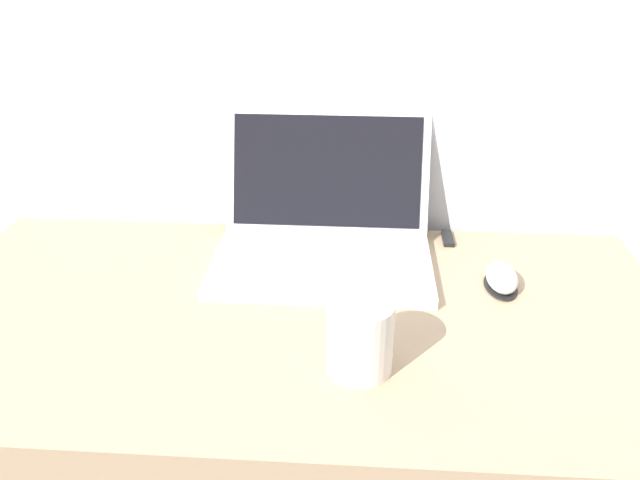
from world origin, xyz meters
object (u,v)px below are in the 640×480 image
computer_mouse (502,278)px  laptop (324,229)px  drink_cup (360,335)px  usb_stick (448,238)px

computer_mouse → laptop: bearing=163.0°
laptop → computer_mouse: bearing=-17.0°
laptop → computer_mouse: 0.33m
laptop → drink_cup: 0.33m
computer_mouse → usb_stick: (-0.07, 0.17, -0.01)m
drink_cup → computer_mouse: size_ratio=1.15×
drink_cup → laptop: bearing=102.2°
drink_cup → computer_mouse: bearing=43.7°
laptop → usb_stick: 0.26m
computer_mouse → usb_stick: bearing=112.7°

